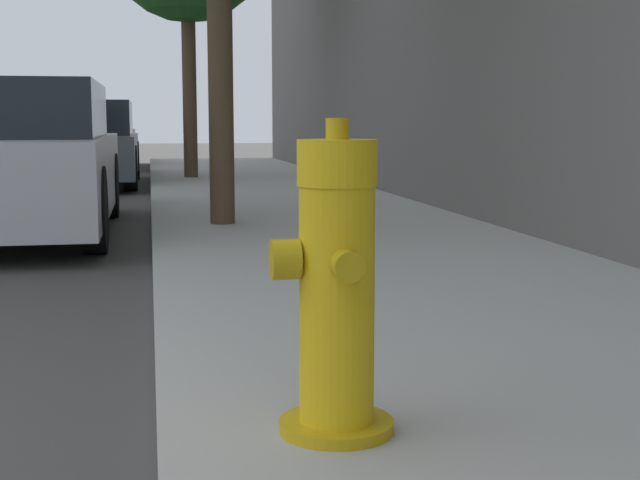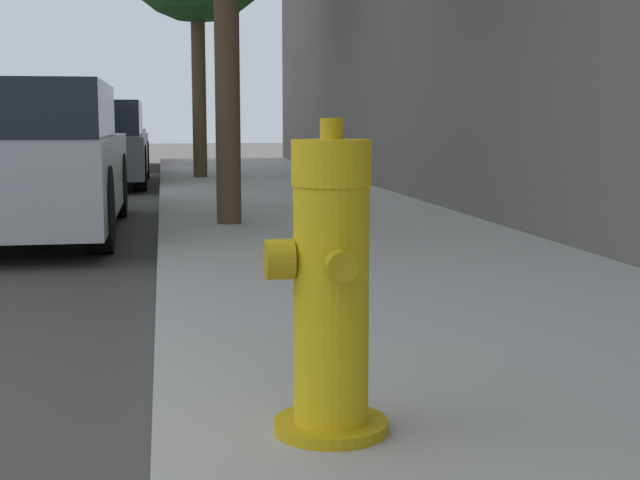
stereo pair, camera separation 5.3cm
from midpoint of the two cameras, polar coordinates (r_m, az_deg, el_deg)
fire_hydrant at (r=2.66m, az=1.22°, el=-3.30°), size 0.37×0.37×0.95m
parked_car_near at (r=8.82m, az=-18.19°, el=4.83°), size 1.73×4.46×1.42m
parked_car_mid at (r=15.26m, az=-14.46°, el=5.93°), size 1.89×4.41×1.39m
parked_car_far at (r=20.72m, az=-13.67°, el=6.43°), size 1.87×4.46×1.45m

